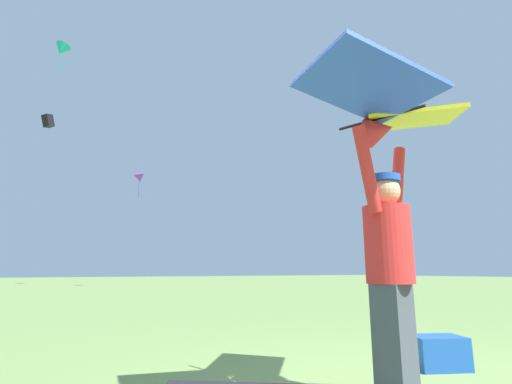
# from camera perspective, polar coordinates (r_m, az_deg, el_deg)

# --- Properties ---
(kite_flyer_person) EXTENTS (0.80, 0.42, 1.92)m
(kite_flyer_person) POSITION_cam_1_polar(r_m,az_deg,el_deg) (2.96, 19.34, -10.52)
(kite_flyer_person) COLOR #424751
(kite_flyer_person) RESTS_ON ground
(held_stunt_kite) EXTENTS (1.80, 1.18, 0.41)m
(held_stunt_kite) POSITION_cam_1_polar(r_m,az_deg,el_deg) (3.17, 19.20, 11.41)
(held_stunt_kite) COLOR black
(distant_kite_teal_high_left) EXTENTS (1.22, 1.11, 1.92)m
(distant_kite_teal_high_left) POSITION_cam_1_polar(r_m,az_deg,el_deg) (26.17, -27.05, 18.41)
(distant_kite_teal_high_left) COLOR #19B2AD
(distant_kite_black_far_center) EXTENTS (0.78, 0.67, 0.83)m
(distant_kite_black_far_center) POSITION_cam_1_polar(r_m,az_deg,el_deg) (25.41, -28.64, 9.31)
(distant_kite_black_far_center) COLOR black
(distant_kite_purple_mid_right) EXTENTS (1.00, 0.99, 1.54)m
(distant_kite_purple_mid_right) POSITION_cam_1_polar(r_m,az_deg,el_deg) (23.70, -17.01, 2.03)
(distant_kite_purple_mid_right) COLOR purple
(cooler_box) EXTENTS (0.57, 0.49, 0.30)m
(cooler_box) POSITION_cam_1_polar(r_m,az_deg,el_deg) (4.29, 25.60, -20.82)
(cooler_box) COLOR #1E51B2
(cooler_box) RESTS_ON ground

